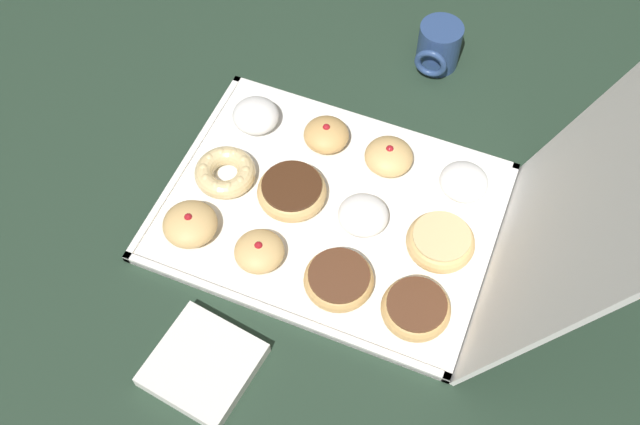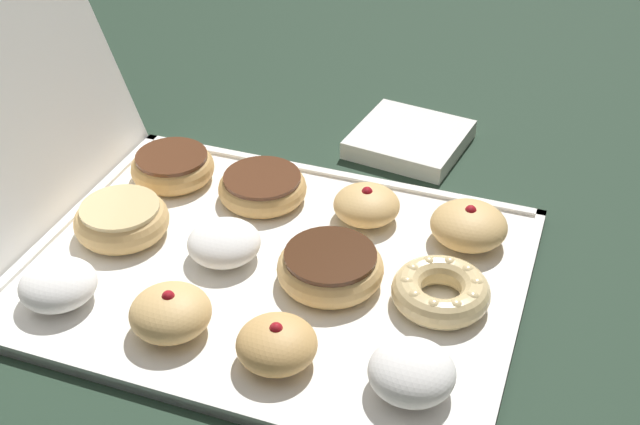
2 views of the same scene
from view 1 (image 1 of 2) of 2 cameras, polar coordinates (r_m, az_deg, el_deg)
The scene contains 17 objects.
ground_plane at distance 1.29m, azimuth 0.69°, elevation -0.07°, with size 3.00×3.00×0.00m, color #233828.
donut_box at distance 1.29m, azimuth 0.69°, elevation 0.06°, with size 0.43×0.56×0.01m.
box_lid_open at distance 1.05m, azimuth 20.17°, elevation 1.38°, with size 0.43×0.57×0.01m, color white.
powdered_filled_donut_0 at distance 1.38m, azimuth -4.92°, elevation 7.38°, with size 0.08×0.08×0.05m.
cruller_donut_1 at distance 1.32m, azimuth -7.24°, elevation 3.07°, with size 0.11×0.11×0.03m.
jelly_filled_donut_2 at distance 1.26m, azimuth -9.88°, elevation -0.88°, with size 0.09×0.09×0.05m.
jelly_filled_donut_3 at distance 1.35m, azimuth 0.48°, elevation 5.96°, with size 0.08×0.08×0.05m.
chocolate_frosted_donut_4 at distance 1.28m, azimuth -2.08°, elevation 1.80°, with size 0.12×0.12×0.04m.
jelly_filled_donut_5 at distance 1.22m, azimuth -4.65°, elevation -2.97°, with size 0.08×0.08×0.05m.
jelly_filled_donut_6 at distance 1.32m, azimuth 5.27°, elevation 4.28°, with size 0.09×0.09×0.05m.
powdered_filled_donut_7 at distance 1.26m, azimuth 3.36°, elevation -0.11°, with size 0.09×0.09×0.04m.
chocolate_frosted_donut_8 at distance 1.20m, azimuth 1.44°, elevation -5.11°, with size 0.11×0.11×0.03m.
powdered_filled_donut_9 at distance 1.31m, azimuth 10.91°, elevation 2.31°, with size 0.08×0.08×0.04m.
glazed_ring_donut_10 at distance 1.24m, azimuth 9.12°, elevation -2.38°, with size 0.11×0.11×0.04m.
chocolate_frosted_donut_11 at distance 1.18m, azimuth 7.32°, elevation -7.27°, with size 0.11×0.11×0.04m.
coffee_mug at distance 1.49m, azimuth 9.03°, elevation 12.44°, with size 0.10×0.08×0.09m.
napkin_stack at distance 1.17m, azimuth -8.91°, elevation -11.41°, with size 0.15×0.15×0.03m, color white.
Camera 1 is at (0.65, 0.25, 1.09)m, focal length 41.96 mm.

